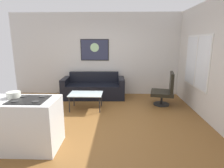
# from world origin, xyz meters

# --- Properties ---
(ground) EXTENTS (6.40, 6.40, 0.04)m
(ground) POSITION_xyz_m (0.00, 0.00, -0.02)
(ground) COLOR brown
(back_wall) EXTENTS (6.40, 0.05, 2.80)m
(back_wall) POSITION_xyz_m (0.00, 2.42, 1.40)
(back_wall) COLOR silver
(back_wall) RESTS_ON ground
(right_wall) EXTENTS (0.05, 6.40, 2.80)m
(right_wall) POSITION_xyz_m (2.62, 0.30, 1.40)
(right_wall) COLOR silver
(right_wall) RESTS_ON ground
(couch) EXTENTS (2.07, 0.90, 0.83)m
(couch) POSITION_xyz_m (-0.31, 1.92, 0.30)
(couch) COLOR black
(couch) RESTS_ON ground
(coffee_table) EXTENTS (0.90, 0.61, 0.45)m
(coffee_table) POSITION_xyz_m (-0.37, 0.79, 0.41)
(coffee_table) COLOR silver
(coffee_table) RESTS_ON ground
(armchair) EXTENTS (0.76, 0.78, 0.99)m
(armchair) POSITION_xyz_m (1.90, 1.21, 0.45)
(armchair) COLOR black
(armchair) RESTS_ON ground
(kitchen_counter) EXTENTS (1.44, 0.71, 0.91)m
(kitchen_counter) POSITION_xyz_m (-1.24, -1.15, 0.44)
(kitchen_counter) COLOR silver
(kitchen_counter) RESTS_ON ground
(mixing_bowl) EXTENTS (0.23, 0.23, 0.11)m
(mixing_bowl) POSITION_xyz_m (-1.30, -1.04, 0.94)
(mixing_bowl) COLOR silver
(mixing_bowl) RESTS_ON kitchen_counter
(wall_painting) EXTENTS (0.97, 0.03, 0.73)m
(wall_painting) POSITION_xyz_m (-0.30, 2.38, 1.56)
(wall_painting) COLOR black
(window) EXTENTS (0.03, 1.48, 1.38)m
(window) POSITION_xyz_m (2.59, 0.90, 1.33)
(window) COLOR silver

